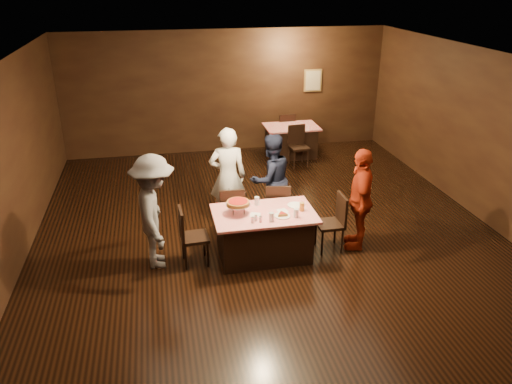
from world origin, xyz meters
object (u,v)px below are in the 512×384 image
glass_front_left (271,217)px  glass_amber (302,207)px  chair_back_far (285,131)px  back_table (291,141)px  chair_back_near (299,146)px  pizza_stand (238,203)px  glass_back (257,201)px  main_table (264,234)px  chair_far_right (277,207)px  glass_front_right (296,213)px  plate_empty (295,205)px  chair_end_right (330,223)px  diner_navy_hoodie (271,179)px  chair_far_left (232,211)px  chair_end_left (194,236)px  diner_red_shirt (360,199)px  diner_white_jacket (228,177)px  diner_grey_knit (155,212)px

glass_front_left → glass_amber: (0.55, 0.25, 0.00)m
chair_back_far → back_table: bearing=87.1°
back_table → glass_front_left: 5.14m
chair_back_near → pizza_stand: 4.36m
chair_back_near → glass_back: 3.97m
main_table → glass_back: size_ratio=11.43×
chair_far_right → chair_back_far: 4.58m
glass_front_right → plate_empty: bearing=76.0°
back_table → chair_back_near: chair_back_near is taller
chair_end_right → diner_navy_hoodie: (-0.72, 1.16, 0.36)m
chair_far_left → chair_end_right: size_ratio=1.00×
chair_end_left → plate_empty: (1.65, 0.15, 0.30)m
chair_end_left → chair_back_far: size_ratio=1.00×
chair_far_left → chair_end_right: (1.50, -0.75, 0.00)m
chair_far_left → diner_red_shirt: size_ratio=0.55×
chair_back_near → diner_red_shirt: 3.87m
chair_far_left → pizza_stand: pizza_stand is taller
chair_far_right → diner_red_shirt: diner_red_shirt is taller
chair_far_right → diner_white_jacket: diner_white_jacket is taller
diner_navy_hoodie → pizza_stand: bearing=36.1°
pizza_stand → glass_amber: bearing=-5.7°
chair_end_right → diner_grey_knit: diner_grey_knit is taller
diner_red_shirt → pizza_stand: (-1.99, 0.05, 0.09)m
pizza_stand → diner_red_shirt: bearing=-1.4°
chair_back_far → glass_front_left: 5.70m
chair_back_near → glass_front_right: 4.30m
back_table → diner_red_shirt: size_ratio=0.76×
chair_end_left → pizza_stand: pizza_stand is taller
chair_back_near → diner_red_shirt: bearing=-96.6°
glass_front_right → glass_amber: same height
back_table → plate_empty: bearing=-104.5°
chair_back_near → glass_amber: 4.06m
chair_end_right → plate_empty: bearing=-105.4°
diner_grey_knit → chair_end_right: bearing=-93.6°
back_table → pizza_stand: 4.99m
chair_back_near → diner_navy_hoodie: (-1.31, -2.69, 0.36)m
diner_navy_hoodie → plate_empty: bearing=80.8°
back_table → diner_grey_knit: 5.61m
pizza_stand → glass_front_left: pizza_stand is taller
back_table → diner_white_jacket: diner_white_jacket is taller
diner_red_shirt → glass_front_left: size_ratio=12.26×
diner_grey_knit → glass_back: bearing=-84.4°
chair_end_left → chair_back_far: same height
chair_end_left → diner_red_shirt: size_ratio=0.55×
chair_far_right → chair_end_left: bearing=35.9°
glass_front_left → back_table: bearing=71.3°
chair_far_right → glass_front_right: size_ratio=6.79×
diner_grey_knit → chair_far_right: bearing=-74.1°
diner_navy_hoodie → diner_red_shirt: size_ratio=0.97×
plate_empty → glass_front_right: glass_front_right is taller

